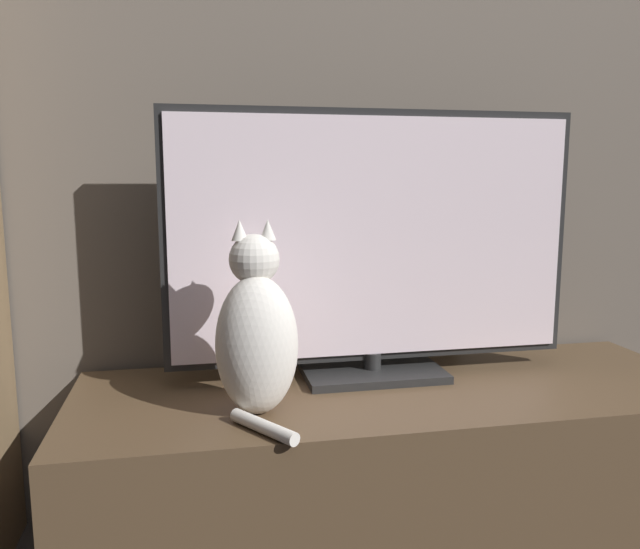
{
  "coord_description": "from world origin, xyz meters",
  "views": [
    {
      "loc": [
        -0.48,
        -0.5,
        0.93
      ],
      "look_at": [
        -0.2,
        0.9,
        0.71
      ],
      "focal_mm": 35.0,
      "sensor_mm": 36.0,
      "label": 1
    }
  ],
  "objects": [
    {
      "name": "wall_back",
      "position": [
        0.0,
        1.22,
        1.3
      ],
      "size": [
        4.8,
        0.05,
        2.6
      ],
      "color": "#60564C",
      "rests_on": "ground_plane"
    },
    {
      "name": "tv",
      "position": [
        -0.04,
        1.0,
        0.76
      ],
      "size": [
        1.05,
        0.22,
        0.68
      ],
      "color": "black",
      "rests_on": "tv_stand"
    },
    {
      "name": "cat",
      "position": [
        -0.36,
        0.81,
        0.59
      ],
      "size": [
        0.18,
        0.29,
        0.42
      ],
      "rotation": [
        0.0,
        0.0,
        -0.0
      ],
      "color": "silver",
      "rests_on": "tv_stand"
    },
    {
      "name": "tv_stand",
      "position": [
        0.0,
        0.9,
        0.21
      ],
      "size": [
        1.57,
        0.55,
        0.42
      ],
      "color": "brown",
      "rests_on": "ground_plane"
    }
  ]
}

